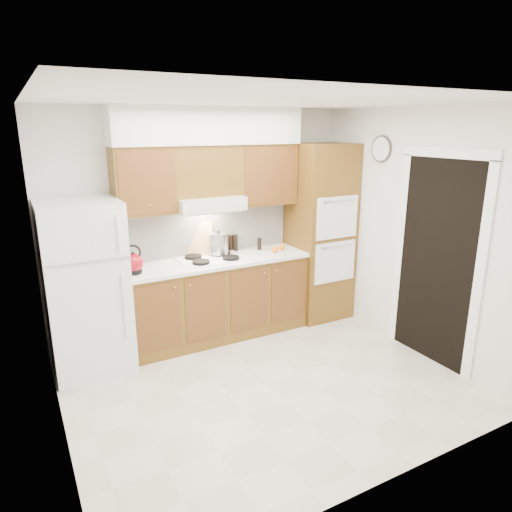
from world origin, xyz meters
The scene contains 26 objects.
floor centered at (0.00, 0.00, 0.00)m, with size 3.60×3.60×0.00m, color beige.
ceiling centered at (0.00, 0.00, 2.60)m, with size 3.60×3.60×0.00m, color white.
wall_back centered at (0.00, 1.50, 1.30)m, with size 3.60×0.02×2.60m, color silver.
wall_left centered at (-1.80, 0.00, 1.30)m, with size 0.02×3.00×2.60m, color silver.
wall_right centered at (1.80, 0.00, 1.30)m, with size 0.02×3.00×2.60m, color silver.
fridge centered at (-1.41, 1.14, 0.86)m, with size 0.75×0.72×1.72m, color white.
base_cabinets centered at (0.02, 1.20, 0.45)m, with size 2.11×0.60×0.90m, color brown.
countertop centered at (0.03, 1.19, 0.92)m, with size 2.13×0.62×0.04m, color white.
backsplash centered at (0.02, 1.49, 1.22)m, with size 2.11×0.03×0.56m, color white.
oven_cabinet centered at (1.44, 1.18, 1.10)m, with size 0.70×0.65×2.20m, color brown.
upper_cab_left centered at (-0.71, 1.33, 1.85)m, with size 0.63×0.33×0.70m, color brown.
upper_cab_right centered at (0.72, 1.33, 1.85)m, with size 0.73×0.33×0.70m, color brown.
range_hood centered at (-0.02, 1.27, 1.57)m, with size 0.75×0.45×0.15m, color silver.
upper_cab_over_hood centered at (-0.02, 1.33, 1.92)m, with size 0.75×0.33×0.55m, color brown.
soffit centered at (0.03, 1.32, 2.40)m, with size 2.13×0.36×0.40m, color silver.
cooktop centered at (-0.02, 1.21, 0.95)m, with size 0.74×0.50×0.01m, color white.
doorway centered at (1.79, -0.35, 1.05)m, with size 0.02×0.90×2.10m, color black.
wall_clock centered at (1.79, 0.55, 2.15)m, with size 0.30×0.30×0.02m, color #3F3833.
kettle centered at (-0.93, 1.12, 1.05)m, with size 0.20×0.20×0.20m, color maroon.
cutting_board centered at (-0.07, 1.45, 1.14)m, with size 0.29×0.02×0.39m, color tan.
stock_pot centered at (0.11, 1.32, 1.09)m, with size 0.22×0.22×0.23m, color #B2B1B6.
condiment_a centered at (0.32, 1.45, 1.04)m, with size 0.05×0.05×0.19m, color black.
condiment_b centered at (0.37, 1.43, 1.04)m, with size 0.06×0.06×0.20m, color black.
condiment_c centered at (0.66, 1.33, 1.01)m, with size 0.05×0.05×0.15m, color black.
orange_near centered at (0.88, 1.18, 0.98)m, with size 0.08×0.08×0.08m, color orange.
orange_far centered at (0.75, 1.12, 0.98)m, with size 0.08×0.08×0.08m, color orange.
Camera 1 is at (-1.95, -3.38, 2.39)m, focal length 32.00 mm.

